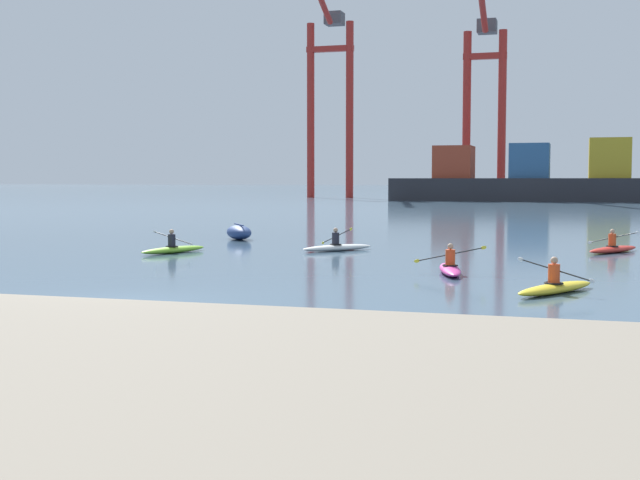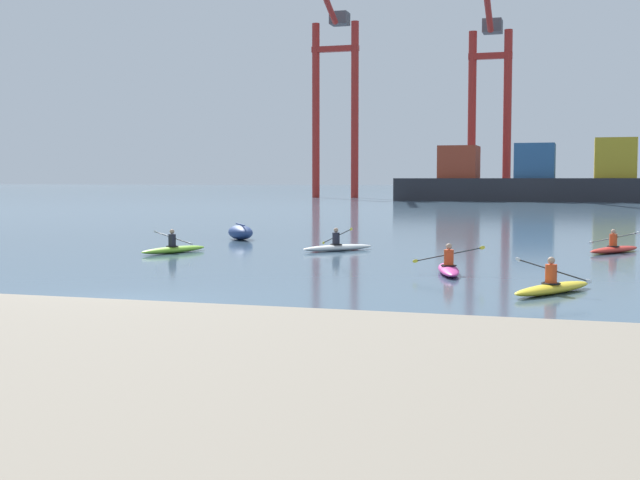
# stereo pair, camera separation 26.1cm
# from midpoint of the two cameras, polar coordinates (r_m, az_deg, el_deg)

# --- Properties ---
(ground_plane) EXTENTS (800.00, 800.00, 0.00)m
(ground_plane) POSITION_cam_midpoint_polar(r_m,az_deg,el_deg) (20.53, -13.03, -4.28)
(ground_plane) COLOR #425B70
(container_barge) EXTENTS (36.87, 8.33, 8.27)m
(container_barge) POSITION_cam_midpoint_polar(r_m,az_deg,el_deg) (118.47, 14.24, 3.86)
(container_barge) COLOR #28282D
(container_barge) RESTS_ON ground
(gantry_crane_west) EXTENTS (7.62, 18.54, 35.20)m
(gantry_crane_west) POSITION_cam_midpoint_polar(r_m,az_deg,el_deg) (137.15, 1.02, 10.51)
(gantry_crane_west) COLOR maroon
(gantry_crane_west) RESTS_ON ground
(gantry_crane_west_mid) EXTENTS (6.34, 17.90, 33.36)m
(gantry_crane_west_mid) POSITION_cam_midpoint_polar(r_m,az_deg,el_deg) (129.52, 11.28, 10.13)
(gantry_crane_west_mid) COLOR maroon
(gantry_crane_west_mid) RESTS_ON ground
(capsized_dinghy) EXTENTS (2.36, 2.77, 0.76)m
(capsized_dinghy) POSITION_cam_midpoint_polar(r_m,az_deg,el_deg) (41.97, -5.14, 0.51)
(capsized_dinghy) COLOR navy
(capsized_dinghy) RESTS_ON ground
(kayak_white) EXTENTS (2.63, 3.00, 1.03)m
(kayak_white) POSITION_cam_midpoint_polar(r_m,az_deg,el_deg) (35.17, 1.40, -0.45)
(kayak_white) COLOR silver
(kayak_white) RESTS_ON ground
(kayak_lime) EXTENTS (2.14, 3.41, 0.95)m
(kayak_lime) POSITION_cam_midpoint_polar(r_m,az_deg,el_deg) (34.66, -9.49, -0.57)
(kayak_lime) COLOR #7ABC2D
(kayak_lime) RESTS_ON ground
(kayak_magenta) EXTENTS (2.21, 3.45, 0.95)m
(kayak_magenta) POSITION_cam_midpoint_polar(r_m,az_deg,el_deg) (26.98, 8.82, -1.87)
(kayak_magenta) COLOR #C13384
(kayak_magenta) RESTS_ON ground
(kayak_red) EXTENTS (2.31, 3.20, 0.95)m
(kayak_red) POSITION_cam_midpoint_polar(r_m,az_deg,el_deg) (36.21, 19.18, -0.54)
(kayak_red) COLOR red
(kayak_red) RESTS_ON ground
(kayak_yellow) EXTENTS (2.19, 3.26, 0.95)m
(kayak_yellow) POSITION_cam_midpoint_polar(r_m,az_deg,el_deg) (22.92, 15.53, -3.02)
(kayak_yellow) COLOR yellow
(kayak_yellow) RESTS_ON ground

